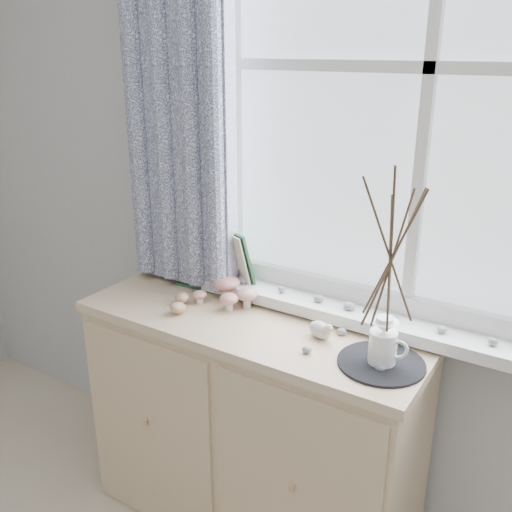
{
  "coord_description": "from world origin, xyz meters",
  "views": [
    {
      "loc": [
        0.78,
        0.32,
        1.71
      ],
      "look_at": [
        -0.1,
        1.7,
        1.1
      ],
      "focal_mm": 40.0,
      "sensor_mm": 36.0,
      "label": 1
    }
  ],
  "objects_px": {
    "botanical_book": "(212,260)",
    "twig_pitcher": "(391,251)",
    "toadstool_cluster": "(230,290)",
    "sideboard": "(251,426)"
  },
  "relations": [
    {
      "from": "botanical_book",
      "to": "toadstool_cluster",
      "type": "bearing_deg",
      "value": -29.92
    },
    {
      "from": "twig_pitcher",
      "to": "toadstool_cluster",
      "type": "bearing_deg",
      "value": 148.55
    },
    {
      "from": "botanical_book",
      "to": "toadstool_cluster",
      "type": "relative_size",
      "value": 1.6
    },
    {
      "from": "sideboard",
      "to": "botanical_book",
      "type": "distance_m",
      "value": 0.61
    },
    {
      "from": "botanical_book",
      "to": "twig_pitcher",
      "type": "height_order",
      "value": "twig_pitcher"
    },
    {
      "from": "botanical_book",
      "to": "twig_pitcher",
      "type": "relative_size",
      "value": 0.6
    },
    {
      "from": "botanical_book",
      "to": "toadstool_cluster",
      "type": "distance_m",
      "value": 0.15
    },
    {
      "from": "toadstool_cluster",
      "to": "twig_pitcher",
      "type": "xyz_separation_m",
      "value": [
        0.6,
        -0.11,
        0.29
      ]
    },
    {
      "from": "sideboard",
      "to": "toadstool_cluster",
      "type": "distance_m",
      "value": 0.5
    },
    {
      "from": "botanical_book",
      "to": "toadstool_cluster",
      "type": "height_order",
      "value": "botanical_book"
    }
  ]
}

